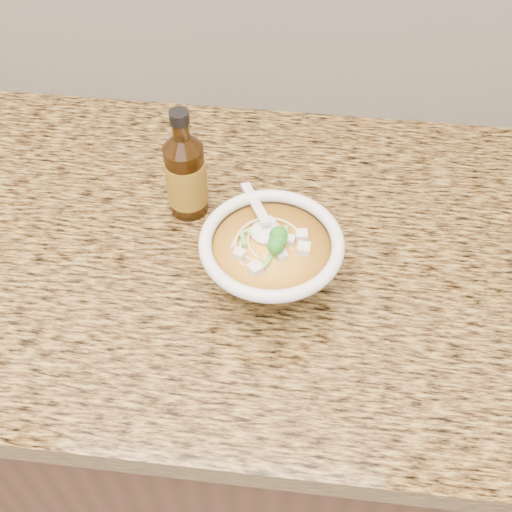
# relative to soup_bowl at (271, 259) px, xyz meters

# --- Properties ---
(cabinet) EXTENTS (4.00, 0.65, 0.86)m
(cabinet) POSITION_rel_soup_bowl_xyz_m (-0.20, 0.07, -0.51)
(cabinet) COLOR #331F0F
(cabinet) RESTS_ON ground
(counter_slab) EXTENTS (4.00, 0.68, 0.04)m
(counter_slab) POSITION_rel_soup_bowl_xyz_m (-0.20, 0.07, -0.06)
(counter_slab) COLOR olive
(counter_slab) RESTS_ON cabinet
(soup_bowl) EXTENTS (0.19, 0.21, 0.10)m
(soup_bowl) POSITION_rel_soup_bowl_xyz_m (0.00, 0.00, 0.00)
(soup_bowl) COLOR white
(soup_bowl) RESTS_ON counter_slab
(hot_sauce_bottle) EXTENTS (0.07, 0.07, 0.18)m
(hot_sauce_bottle) POSITION_rel_soup_bowl_xyz_m (-0.14, 0.12, 0.02)
(hot_sauce_bottle) COLOR #3E2108
(hot_sauce_bottle) RESTS_ON counter_slab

